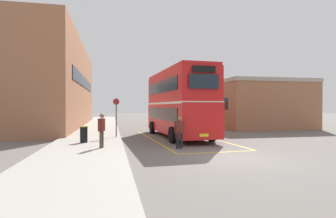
{
  "coord_description": "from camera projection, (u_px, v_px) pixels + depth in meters",
  "views": [
    {
      "loc": [
        -5.13,
        -10.97,
        2.21
      ],
      "look_at": [
        -0.37,
        12.04,
        2.0
      ],
      "focal_mm": 29.36,
      "sensor_mm": 36.0,
      "label": 1
    }
  ],
  "objects": [
    {
      "name": "ground_plane",
      "position": [
        167.0,
        130.0,
        25.9
      ],
      "size": [
        135.6,
        135.6,
        0.0
      ],
      "primitive_type": "plane",
      "color": "#66605B"
    },
    {
      "name": "bus_stop_sign",
      "position": [
        116.0,
        114.0,
        18.85
      ],
      "size": [
        0.43,
        0.13,
        2.63
      ],
      "color": "#4C4C51",
      "rests_on": "sidewalk_left"
    },
    {
      "name": "single_deck_bus",
      "position": [
        175.0,
        111.0,
        34.2
      ],
      "size": [
        3.3,
        8.49,
        3.02
      ],
      "color": "black",
      "rests_on": "ground"
    },
    {
      "name": "pedestrian_boarding",
      "position": [
        179.0,
        130.0,
        14.43
      ],
      "size": [
        0.56,
        0.3,
        1.69
      ],
      "color": "black",
      "rests_on": "ground"
    },
    {
      "name": "sidewalk_left",
      "position": [
        97.0,
        128.0,
        26.93
      ],
      "size": [
        4.0,
        57.6,
        0.14
      ],
      "primitive_type": "cube",
      "color": "#A39E93",
      "rests_on": "ground"
    },
    {
      "name": "depot_building_right",
      "position": [
        244.0,
        105.0,
        31.61
      ],
      "size": [
        8.85,
        14.11,
        4.86
      ],
      "color": "#9E6647",
      "rests_on": "ground"
    },
    {
      "name": "bay_marking_yellow",
      "position": [
        186.0,
        140.0,
        18.02
      ],
      "size": [
        4.89,
        11.98,
        0.01
      ],
      "color": "gold",
      "rests_on": "ground"
    },
    {
      "name": "brick_building_left",
      "position": [
        57.0,
        86.0,
        30.09
      ],
      "size": [
        5.78,
        25.52,
        8.93
      ],
      "color": "#9E6647",
      "rests_on": "ground"
    },
    {
      "name": "litter_bin",
      "position": [
        84.0,
        134.0,
        15.8
      ],
      "size": [
        0.44,
        0.44,
        0.94
      ],
      "color": "black",
      "rests_on": "sidewalk_left"
    },
    {
      "name": "pedestrian_waiting_near",
      "position": [
        102.0,
        128.0,
        13.77
      ],
      "size": [
        0.35,
        0.56,
        1.73
      ],
      "color": "#473828",
      "rests_on": "sidewalk_left"
    },
    {
      "name": "double_decker_bus",
      "position": [
        178.0,
        102.0,
        19.81
      ],
      "size": [
        3.26,
        9.87,
        4.75
      ],
      "color": "black",
      "rests_on": "ground"
    }
  ]
}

